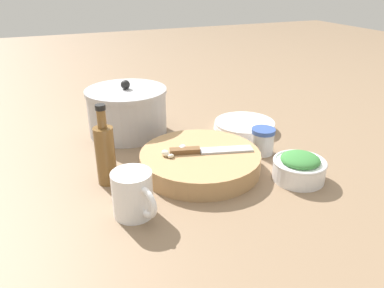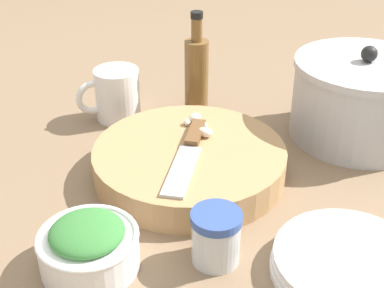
# 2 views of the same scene
# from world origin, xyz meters

# --- Properties ---
(ground_plane) EXTENTS (5.00, 5.00, 0.00)m
(ground_plane) POSITION_xyz_m (0.00, 0.00, 0.00)
(ground_plane) COLOR #7F664C
(cutting_board) EXTENTS (0.31, 0.31, 0.05)m
(cutting_board) POSITION_xyz_m (0.04, -0.03, 0.02)
(cutting_board) COLOR tan
(cutting_board) RESTS_ON ground_plane
(chef_knife) EXTENTS (0.21, 0.08, 0.01)m
(chef_knife) POSITION_xyz_m (0.05, -0.03, 0.05)
(chef_knife) COLOR brown
(chef_knife) RESTS_ON cutting_board
(garlic_cloves) EXTENTS (0.08, 0.05, 0.02)m
(garlic_cloves) POSITION_xyz_m (-0.02, -0.01, 0.06)
(garlic_cloves) COLOR #F4DFD2
(garlic_cloves) RESTS_ON cutting_board
(herb_bowl) EXTENTS (0.13, 0.13, 0.07)m
(herb_bowl) POSITION_xyz_m (0.24, -0.17, 0.03)
(herb_bowl) COLOR white
(herb_bowl) RESTS_ON ground_plane
(spice_jar) EXTENTS (0.07, 0.07, 0.07)m
(spice_jar) POSITION_xyz_m (0.24, -0.01, 0.04)
(spice_jar) COLOR silver
(spice_jar) RESTS_ON ground_plane
(coffee_mug) EXTENTS (0.09, 0.12, 0.10)m
(coffee_mug) POSITION_xyz_m (-0.17, -0.16, 0.05)
(coffee_mug) COLOR white
(coffee_mug) RESTS_ON ground_plane
(plate_stack) EXTENTS (0.20, 0.20, 0.03)m
(plate_stack) POSITION_xyz_m (0.28, 0.16, 0.01)
(plate_stack) COLOR white
(plate_stack) RESTS_ON ground_plane
(oil_bottle) EXTENTS (0.05, 0.05, 0.20)m
(oil_bottle) POSITION_xyz_m (-0.20, -0.00, 0.08)
(oil_bottle) COLOR brown
(oil_bottle) RESTS_ON ground_plane
(stock_pot) EXTENTS (0.25, 0.25, 0.17)m
(stock_pot) POSITION_xyz_m (-0.07, 0.29, 0.07)
(stock_pot) COLOR #B2B2B7
(stock_pot) RESTS_ON ground_plane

